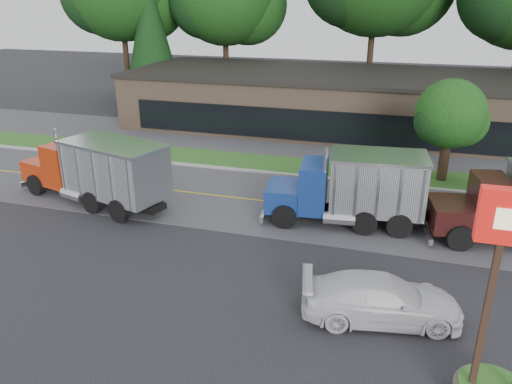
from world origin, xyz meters
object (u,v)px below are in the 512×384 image
bilo_sign (503,340)px  dump_truck_red (99,169)px  dump_truck_blue (354,187)px  rally_car (381,299)px

bilo_sign → dump_truck_red: 19.45m
dump_truck_red → dump_truck_blue: same height
dump_truck_red → dump_truck_blue: (12.52, 1.25, -0.01)m
bilo_sign → dump_truck_blue: size_ratio=0.81×
dump_truck_red → rally_car: bearing=173.2°
dump_truck_red → rally_car: 15.51m
dump_truck_red → rally_car: dump_truck_red is taller
bilo_sign → dump_truck_red: bearing=152.7°
bilo_sign → dump_truck_red: (-17.28, 8.93, -0.21)m
dump_truck_red → bilo_sign: bearing=168.5°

